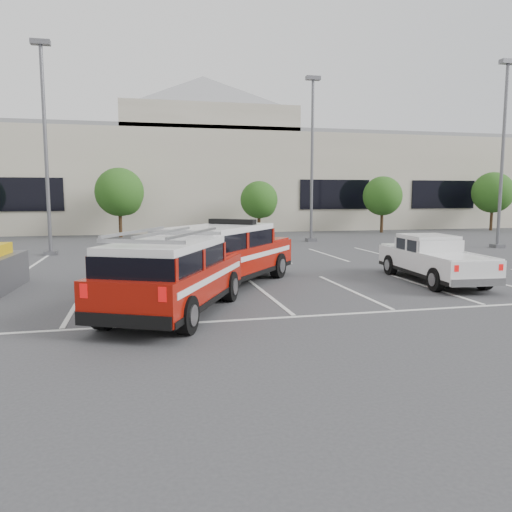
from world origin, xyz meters
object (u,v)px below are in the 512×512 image
Objects in this scene: tree_mid_left at (121,194)px; light_pole_right at (503,154)px; white_pickup at (433,263)px; light_pole_mid at (312,159)px; tree_far_right at (493,194)px; convention_building at (182,175)px; tree_mid_right at (260,201)px; ladder_suv at (172,281)px; fire_chief_suv at (225,259)px; tree_right at (383,197)px; light_pole_left at (46,149)px.

light_pole_right is at bearing -29.95° from tree_mid_left.
light_pole_right is at bearing 46.34° from white_pickup.
white_pickup is (-0.87, -15.08, -4.56)m from light_pole_mid.
convention_building is at bearing 158.49° from tree_far_right.
tree_far_right is at bearing 0.00° from tree_mid_right.
tree_mid_left is at bearing 180.00° from tree_far_right.
ladder_suv is at bearing -118.95° from light_pole_mid.
fire_chief_suv is (-26.04, -20.21, -2.16)m from tree_far_right.
tree_mid_left is 10.01m from tree_mid_right.
fire_chief_suv is at bearing -128.43° from tree_right.
convention_building is 5.86× the size of light_pole_right.
ladder_suv is at bearing -85.23° from tree_mid_left.
tree_right is at bearing -180.00° from tree_far_right.
white_pickup is (7.07, -0.91, -0.26)m from fire_chief_suv.
light_pole_left is 1.95× the size of white_pickup.
light_pole_mid reaches higher than fire_chief_suv.
tree_mid_right is 25.32m from ladder_suv.
convention_building is at bearing 104.62° from white_pickup.
light_pole_left is 13.10m from fire_chief_suv.
tree_mid_left is 0.84× the size of ladder_suv.
convention_building is 26.83m from tree_far_right.
light_pole_right is (24.00, -2.00, 0.00)m from light_pole_left.
ladder_suv is at bearing -69.90° from light_pole_left.
tree_right is 25.30m from light_pole_left.
light_pole_right reaches higher than ladder_suv.
light_pole_mid is 15.78m from white_pickup.
tree_far_right is at bearing 52.96° from light_pole_right.
light_pole_mid is (11.91, -6.05, 2.14)m from tree_mid_left.
light_pole_left is at bearing 162.36° from fire_chief_suv.
tree_right is 25.87m from fire_chief_suv.
tree_mid_left reaches higher than tree_right.
light_pole_left is (-8.18, -19.86, 0.47)m from convention_building.
tree_mid_right reaches higher than fire_chief_suv.
tree_mid_right is at bearing -63.43° from convention_building.
tree_right is 0.84× the size of white_pickup.
fire_chief_suv is at bearing -78.90° from tree_mid_left.
tree_mid_left is 23.95m from white_pickup.
tree_far_right is at bearing 18.48° from light_pole_mid.
convention_building is at bearing 62.60° from tree_mid_left.
tree_far_right is 34.65m from light_pole_left.
convention_building is at bearing 116.57° from tree_mid_right.
tree_mid_right is at bearing 37.50° from light_pole_left.
tree_mid_left is at bearing 120.22° from ladder_suv.
light_pole_right is at bearing -85.69° from tree_right.
fire_chief_suv is at bearing -55.24° from light_pole_left.
tree_mid_left is 10.73m from light_pole_left.
tree_right is at bearing 94.31° from light_pole_right.
convention_building is 12.38× the size of tree_mid_left.
tree_mid_right is 16.72m from light_pole_left.
tree_mid_right is 0.82× the size of tree_far_right.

